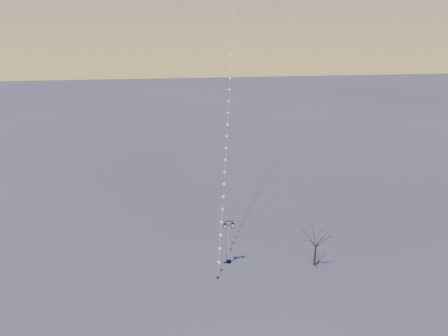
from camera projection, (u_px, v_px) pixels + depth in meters
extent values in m
plane|color=#484848|center=(226.00, 272.00, 34.58)|extent=(300.00, 300.00, 0.00)
cylinder|color=black|center=(229.00, 262.00, 35.99)|extent=(0.48, 0.48, 0.14)
cylinder|color=black|center=(229.00, 260.00, 35.94)|extent=(0.34, 0.34, 0.12)
cylinder|color=silver|center=(229.00, 240.00, 35.26)|extent=(0.11, 0.11, 4.03)
cylinder|color=black|center=(229.00, 225.00, 34.75)|extent=(0.17, 0.17, 0.05)
cube|color=black|center=(229.00, 222.00, 34.63)|extent=(0.82, 0.08, 0.05)
sphere|color=black|center=(229.00, 220.00, 34.60)|extent=(0.12, 0.12, 0.12)
pyramid|color=black|center=(225.00, 223.00, 34.61)|extent=(0.38, 0.38, 0.12)
cube|color=beige|center=(225.00, 226.00, 34.70)|extent=(0.22, 0.22, 0.29)
cube|color=black|center=(225.00, 228.00, 34.75)|extent=(0.26, 0.26, 0.03)
pyramid|color=black|center=(233.00, 222.00, 34.74)|extent=(0.38, 0.38, 0.12)
cube|color=beige|center=(233.00, 225.00, 34.83)|extent=(0.22, 0.22, 0.29)
cube|color=black|center=(233.00, 227.00, 34.88)|extent=(0.26, 0.26, 0.03)
cone|color=#393227|center=(315.00, 255.00, 35.25)|extent=(0.25, 0.25, 2.09)
cylinder|color=black|center=(218.00, 277.00, 33.66)|extent=(0.17, 0.17, 0.17)
cylinder|color=black|center=(218.00, 277.00, 33.66)|extent=(0.03, 0.03, 0.22)
cone|color=orange|center=(230.00, 54.00, 42.96)|extent=(0.07, 0.07, 0.24)
cylinder|color=white|center=(218.00, 273.00, 33.52)|extent=(0.01, 0.01, 0.70)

